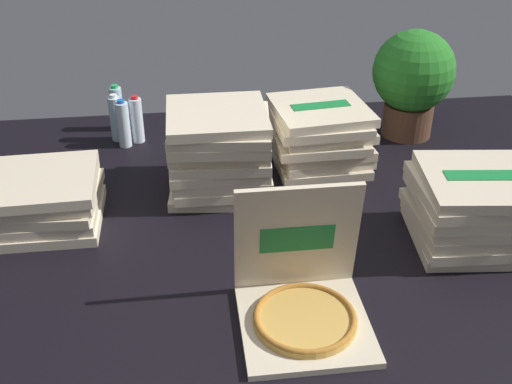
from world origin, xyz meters
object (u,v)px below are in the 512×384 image
at_px(water_bottle_2, 137,120).
at_px(water_bottle_3, 117,108).
at_px(open_pizza_box, 303,297).
at_px(pizza_stack_center_near, 220,151).
at_px(water_bottle_1, 116,118).
at_px(potted_plant, 413,78).
at_px(pizza_stack_right_far, 319,135).
at_px(pizza_stack_left_far, 472,208).
at_px(water_bottle_0, 123,124).
at_px(pizza_stack_left_mid, 45,199).

height_order(water_bottle_2, water_bottle_3, same).
relative_size(open_pizza_box, pizza_stack_center_near, 0.91).
height_order(open_pizza_box, water_bottle_2, open_pizza_box).
xyz_separation_m(water_bottle_1, water_bottle_3, (-0.00, 0.12, 0.00)).
bearing_deg(potted_plant, pizza_stack_right_far, -154.04).
xyz_separation_m(pizza_stack_center_near, pizza_stack_left_far, (0.85, -0.48, -0.04)).
bearing_deg(water_bottle_0, water_bottle_2, 34.79).
xyz_separation_m(open_pizza_box, potted_plant, (0.74, 1.22, 0.21)).
distance_m(open_pizza_box, water_bottle_3, 1.58).
xyz_separation_m(pizza_stack_left_far, water_bottle_0, (-1.27, 0.93, -0.03)).
bearing_deg(pizza_stack_right_far, pizza_stack_left_mid, -163.24).
height_order(pizza_stack_right_far, water_bottle_1, pizza_stack_right_far).
xyz_separation_m(pizza_stack_right_far, water_bottle_0, (-0.86, 0.28, -0.03)).
xyz_separation_m(pizza_stack_left_far, potted_plant, (0.08, 0.89, 0.15)).
bearing_deg(water_bottle_2, water_bottle_3, 123.64).
bearing_deg(pizza_stack_left_far, water_bottle_2, 141.08).
bearing_deg(water_bottle_1, water_bottle_0, -61.36).
relative_size(pizza_stack_left_far, potted_plant, 0.86).
distance_m(water_bottle_1, water_bottle_3, 0.12).
bearing_deg(pizza_stack_left_far, pizza_stack_right_far, 121.87).
distance_m(pizza_stack_center_near, water_bottle_3, 0.79).
xyz_separation_m(open_pizza_box, water_bottle_1, (-0.64, 1.33, 0.03)).
bearing_deg(pizza_stack_left_mid, pizza_stack_left_far, -11.88).
bearing_deg(open_pizza_box, potted_plant, 58.53).
bearing_deg(pizza_stack_center_near, water_bottle_3, 125.07).
bearing_deg(water_bottle_0, potted_plant, -1.82).
distance_m(pizza_stack_left_mid, water_bottle_3, 0.83).
distance_m(pizza_stack_right_far, water_bottle_0, 0.90).
height_order(pizza_stack_right_far, water_bottle_0, pizza_stack_right_far).
bearing_deg(pizza_stack_right_far, water_bottle_3, 152.44).
distance_m(open_pizza_box, pizza_stack_left_far, 0.74).
bearing_deg(open_pizza_box, water_bottle_1, 115.63).
distance_m(pizza_stack_center_near, water_bottle_0, 0.62).
bearing_deg(water_bottle_3, pizza_stack_right_far, -27.56).
bearing_deg(water_bottle_3, pizza_stack_left_far, -40.72).
bearing_deg(water_bottle_0, pizza_stack_center_near, -47.83).
height_order(pizza_stack_right_far, pizza_stack_left_far, same).
bearing_deg(potted_plant, pizza_stack_left_mid, -160.33).
xyz_separation_m(open_pizza_box, pizza_stack_left_mid, (-0.85, 0.64, 0.02)).
relative_size(pizza_stack_center_near, water_bottle_0, 1.94).
xyz_separation_m(pizza_stack_right_far, pizza_stack_left_far, (0.41, -0.66, -0.00)).
bearing_deg(pizza_stack_left_mid, water_bottle_1, 72.37).
xyz_separation_m(pizza_stack_center_near, pizza_stack_left_mid, (-0.67, -0.16, -0.08)).
height_order(pizza_stack_right_far, potted_plant, potted_plant).
distance_m(pizza_stack_center_near, water_bottle_1, 0.69).
height_order(water_bottle_0, water_bottle_2, same).
bearing_deg(pizza_stack_left_far, potted_plant, 85.02).
xyz_separation_m(open_pizza_box, water_bottle_3, (-0.64, 1.45, 0.03)).
distance_m(water_bottle_1, water_bottle_2, 0.10).
bearing_deg(pizza_stack_left_far, water_bottle_0, 143.58).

